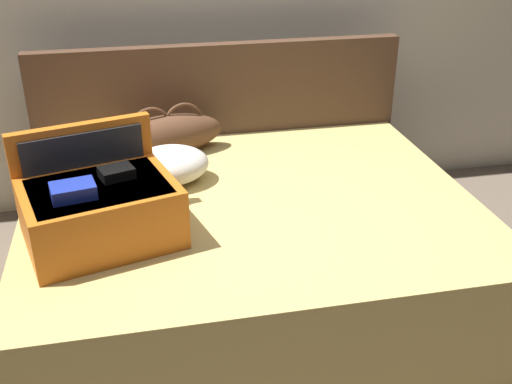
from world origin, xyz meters
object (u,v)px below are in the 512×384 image
hard_case_large (99,206)px  pillow_near_headboard (168,166)px  bed (251,252)px  duffel_bag (168,134)px

hard_case_large → pillow_near_headboard: (0.30, 0.46, -0.06)m
bed → pillow_near_headboard: pillow_near_headboard is taller
hard_case_large → duffel_bag: (0.33, 0.82, -0.04)m
bed → hard_case_large: bearing=-162.6°
bed → hard_case_large: hard_case_large is taller
duffel_bag → pillow_near_headboard: size_ratio=1.56×
hard_case_large → pillow_near_headboard: size_ratio=1.72×
duffel_bag → hard_case_large: bearing=-112.2°
duffel_bag → pillow_near_headboard: (-0.03, -0.36, -0.02)m
hard_case_large → duffel_bag: bearing=52.8°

